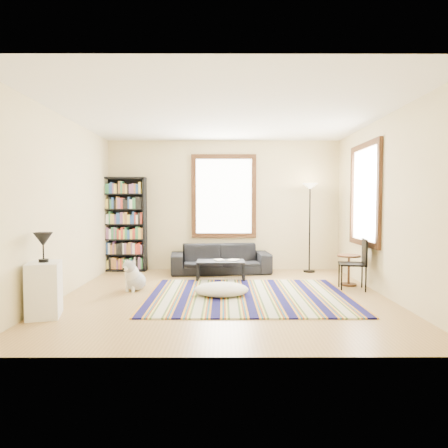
{
  "coord_description": "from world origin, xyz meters",
  "views": [
    {
      "loc": [
        -0.02,
        -6.18,
        1.45
      ],
      "look_at": [
        0.0,
        0.5,
        1.1
      ],
      "focal_mm": 32.0,
      "sensor_mm": 36.0,
      "label": 1
    }
  ],
  "objects_px": {
    "bookshelf": "(125,224)",
    "side_table": "(349,270)",
    "dog": "(136,275)",
    "sofa": "(221,259)",
    "coffee_table": "(221,270)",
    "floor_cushion": "(221,290)",
    "white_cabinet": "(44,289)",
    "floor_lamp": "(310,228)",
    "folding_chair": "(352,264)"
  },
  "relations": [
    {
      "from": "bookshelf",
      "to": "side_table",
      "type": "height_order",
      "value": "bookshelf"
    },
    {
      "from": "dog",
      "to": "sofa",
      "type": "bearing_deg",
      "value": 74.33
    },
    {
      "from": "coffee_table",
      "to": "floor_cushion",
      "type": "bearing_deg",
      "value": -89.17
    },
    {
      "from": "sofa",
      "to": "white_cabinet",
      "type": "relative_size",
      "value": 2.91
    },
    {
      "from": "bookshelf",
      "to": "floor_lamp",
      "type": "relative_size",
      "value": 1.08
    },
    {
      "from": "floor_lamp",
      "to": "floor_cushion",
      "type": "bearing_deg",
      "value": -130.09
    },
    {
      "from": "folding_chair",
      "to": "white_cabinet",
      "type": "distance_m",
      "value": 4.72
    },
    {
      "from": "side_table",
      "to": "dog",
      "type": "height_order",
      "value": "side_table"
    },
    {
      "from": "side_table",
      "to": "dog",
      "type": "distance_m",
      "value": 3.69
    },
    {
      "from": "dog",
      "to": "bookshelf",
      "type": "bearing_deg",
      "value": 133.21
    },
    {
      "from": "sofa",
      "to": "floor_lamp",
      "type": "bearing_deg",
      "value": -2.65
    },
    {
      "from": "white_cabinet",
      "to": "dog",
      "type": "bearing_deg",
      "value": 46.93
    },
    {
      "from": "bookshelf",
      "to": "side_table",
      "type": "relative_size",
      "value": 3.7
    },
    {
      "from": "bookshelf",
      "to": "white_cabinet",
      "type": "relative_size",
      "value": 2.86
    },
    {
      "from": "bookshelf",
      "to": "dog",
      "type": "height_order",
      "value": "bookshelf"
    },
    {
      "from": "floor_cushion",
      "to": "dog",
      "type": "xyz_separation_m",
      "value": [
        -1.43,
        0.44,
        0.15
      ]
    },
    {
      "from": "white_cabinet",
      "to": "folding_chair",
      "type": "bearing_deg",
      "value": 4.9
    },
    {
      "from": "folding_chair",
      "to": "dog",
      "type": "height_order",
      "value": "folding_chair"
    },
    {
      "from": "folding_chair",
      "to": "white_cabinet",
      "type": "xyz_separation_m",
      "value": [
        -4.45,
        -1.59,
        -0.08
      ]
    },
    {
      "from": "sofa",
      "to": "bookshelf",
      "type": "bearing_deg",
      "value": 166.77
    },
    {
      "from": "bookshelf",
      "to": "dog",
      "type": "relative_size",
      "value": 3.89
    },
    {
      "from": "floor_lamp",
      "to": "folding_chair",
      "type": "xyz_separation_m",
      "value": [
        0.35,
        -1.7,
        -0.5
      ]
    },
    {
      "from": "sofa",
      "to": "floor_cushion",
      "type": "bearing_deg",
      "value": -94.96
    },
    {
      "from": "coffee_table",
      "to": "floor_cushion",
      "type": "distance_m",
      "value": 1.36
    },
    {
      "from": "floor_lamp",
      "to": "side_table",
      "type": "bearing_deg",
      "value": -73.64
    },
    {
      "from": "floor_lamp",
      "to": "side_table",
      "type": "distance_m",
      "value": 1.57
    },
    {
      "from": "coffee_table",
      "to": "folding_chair",
      "type": "bearing_deg",
      "value": -21.58
    },
    {
      "from": "floor_lamp",
      "to": "coffee_table",
      "type": "bearing_deg",
      "value": -155.99
    },
    {
      "from": "bookshelf",
      "to": "dog",
      "type": "distance_m",
      "value": 2.16
    },
    {
      "from": "white_cabinet",
      "to": "floor_lamp",
      "type": "bearing_deg",
      "value": 24.03
    },
    {
      "from": "floor_lamp",
      "to": "folding_chair",
      "type": "relative_size",
      "value": 2.16
    },
    {
      "from": "folding_chair",
      "to": "dog",
      "type": "xyz_separation_m",
      "value": [
        -3.62,
        -0.05,
        -0.17
      ]
    },
    {
      "from": "bookshelf",
      "to": "white_cabinet",
      "type": "xyz_separation_m",
      "value": [
        -0.19,
        -3.46,
        -0.65
      ]
    },
    {
      "from": "coffee_table",
      "to": "floor_lamp",
      "type": "distance_m",
      "value": 2.17
    },
    {
      "from": "dog",
      "to": "floor_lamp",
      "type": "bearing_deg",
      "value": 52.82
    },
    {
      "from": "sofa",
      "to": "dog",
      "type": "height_order",
      "value": "sofa"
    },
    {
      "from": "coffee_table",
      "to": "side_table",
      "type": "height_order",
      "value": "side_table"
    },
    {
      "from": "floor_cushion",
      "to": "coffee_table",
      "type": "bearing_deg",
      "value": 90.83
    },
    {
      "from": "coffee_table",
      "to": "white_cabinet",
      "type": "distance_m",
      "value": 3.33
    },
    {
      "from": "bookshelf",
      "to": "floor_lamp",
      "type": "distance_m",
      "value": 3.92
    },
    {
      "from": "floor_lamp",
      "to": "white_cabinet",
      "type": "xyz_separation_m",
      "value": [
        -4.1,
        -3.29,
        -0.58
      ]
    },
    {
      "from": "bookshelf",
      "to": "floor_lamp",
      "type": "height_order",
      "value": "bookshelf"
    },
    {
      "from": "side_table",
      "to": "folding_chair",
      "type": "bearing_deg",
      "value": -98.4
    },
    {
      "from": "sofa",
      "to": "side_table",
      "type": "bearing_deg",
      "value": -34.85
    },
    {
      "from": "sofa",
      "to": "white_cabinet",
      "type": "bearing_deg",
      "value": -130.69
    },
    {
      "from": "floor_cushion",
      "to": "side_table",
      "type": "relative_size",
      "value": 1.57
    },
    {
      "from": "floor_lamp",
      "to": "dog",
      "type": "distance_m",
      "value": 3.77
    },
    {
      "from": "coffee_table",
      "to": "dog",
      "type": "relative_size",
      "value": 1.75
    },
    {
      "from": "floor_cushion",
      "to": "dog",
      "type": "bearing_deg",
      "value": 163.02
    },
    {
      "from": "sofa",
      "to": "side_table",
      "type": "height_order",
      "value": "sofa"
    }
  ]
}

